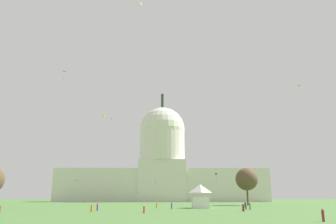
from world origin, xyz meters
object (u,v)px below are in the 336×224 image
(tree_east_near, at_px, (247,179))
(person_olive_edge_east, at_px, (250,206))
(person_orange_mid_left, at_px, (157,205))
(kite_pink_low, at_px, (155,178))
(kite_gold_high, at_px, (141,4))
(person_maroon_edge_west, at_px, (243,208))
(kite_turquoise_high, at_px, (112,119))
(person_purple_near_tree_west, at_px, (97,207))
(person_black_mid_right, at_px, (245,205))
(person_denim_back_right, at_px, (172,206))
(kite_black_low, at_px, (216,174))
(event_tent, at_px, (200,196))
(person_teal_aisle_center, at_px, (246,206))
(person_red_back_left, at_px, (144,210))
(kite_lime_mid, at_px, (297,88))
(kite_yellow_high, at_px, (104,116))
(capitol_building, at_px, (162,167))
(kite_magenta_high, at_px, (64,73))
(person_maroon_mid_center, at_px, (323,215))
(person_orange_lawn_far_left, at_px, (92,208))
(kite_white_low, at_px, (203,183))
(kite_violet_low, at_px, (77,181))

(tree_east_near, height_order, person_olive_edge_east, tree_east_near)
(person_orange_mid_left, xyz_separation_m, person_olive_edge_east, (22.76, -12.21, 0.12))
(kite_pink_low, bearing_deg, person_orange_mid_left, -2.63)
(kite_gold_high, bearing_deg, person_maroon_edge_west, -55.54)
(person_orange_mid_left, xyz_separation_m, kite_turquoise_high, (-23.02, 62.23, 38.79))
(person_purple_near_tree_west, bearing_deg, person_black_mid_right, 127.91)
(person_black_mid_right, xyz_separation_m, person_denim_back_right, (-20.53, -6.45, -0.09))
(person_denim_back_right, relative_size, kite_black_low, 0.47)
(person_purple_near_tree_west, bearing_deg, person_orange_mid_left, 156.58)
(event_tent, bearing_deg, person_orange_mid_left, 176.35)
(person_purple_near_tree_west, bearing_deg, person_teal_aisle_center, 113.66)
(person_olive_edge_east, bearing_deg, kite_gold_high, -61.79)
(person_red_back_left, xyz_separation_m, kite_black_low, (30.46, 104.52, 13.41))
(person_red_back_left, relative_size, kite_lime_mid, 0.67)
(person_red_back_left, height_order, kite_yellow_high, kite_yellow_high)
(person_denim_back_right, height_order, kite_gold_high, kite_gold_high)
(kite_lime_mid, bearing_deg, kite_black_low, -172.52)
(capitol_building, height_order, kite_magenta_high, capitol_building)
(capitol_building, height_order, kite_yellow_high, capitol_building)
(person_maroon_mid_center, height_order, person_purple_near_tree_west, person_purple_near_tree_west)
(kite_gold_high, bearing_deg, person_purple_near_tree_west, -141.30)
(person_black_mid_right, xyz_separation_m, kite_lime_mid, (14.94, -6.75, 31.97))
(person_denim_back_right, distance_m, kite_black_low, 85.97)
(person_red_back_left, height_order, person_denim_back_right, person_denim_back_right)
(person_maroon_edge_west, xyz_separation_m, kite_gold_high, (-23.90, 17.23, 59.22))
(capitol_building, relative_size, person_orange_lawn_far_left, 79.86)
(kite_white_low, bearing_deg, person_black_mid_right, -130.62)
(kite_turquoise_high, height_order, kite_white_low, kite_turquoise_high)
(capitol_building, distance_m, kite_yellow_high, 49.30)
(kite_magenta_high, bearing_deg, person_purple_near_tree_west, 80.19)
(capitol_building, bearing_deg, kite_violet_low, -119.45)
(capitol_building, distance_m, person_olive_edge_east, 131.70)
(person_maroon_mid_center, xyz_separation_m, kite_violet_low, (-56.99, 103.82, 8.72))
(capitol_building, bearing_deg, kite_magenta_high, -110.75)
(person_red_back_left, relative_size, kite_yellow_high, 0.39)
(person_denim_back_right, relative_size, person_orange_lawn_far_left, 1.01)
(person_teal_aisle_center, relative_size, kite_gold_high, 1.48)
(kite_lime_mid, xyz_separation_m, kite_yellow_high, (-71.50, 98.78, 15.07))
(tree_east_near, xyz_separation_m, person_denim_back_right, (-28.02, -33.47, -8.37))
(kite_turquoise_high, height_order, kite_pink_low, kite_turquoise_high)
(kite_turquoise_high, distance_m, kite_white_low, 60.38)
(person_olive_edge_east, bearing_deg, person_denim_back_right, -64.19)
(kite_violet_low, distance_m, kite_gold_high, 81.59)
(person_maroon_edge_west, xyz_separation_m, person_denim_back_right, (-14.79, 15.74, -0.01))
(person_black_mid_right, distance_m, kite_lime_mid, 35.93)
(capitol_building, xyz_separation_m, tree_east_near, (30.68, -89.25, -11.74))
(person_maroon_mid_center, bearing_deg, kite_violet_low, -145.32)
(tree_east_near, bearing_deg, person_black_mid_right, -105.49)
(person_teal_aisle_center, height_order, kite_violet_low, kite_violet_low)
(person_maroon_edge_west, relative_size, kite_yellow_high, 0.46)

